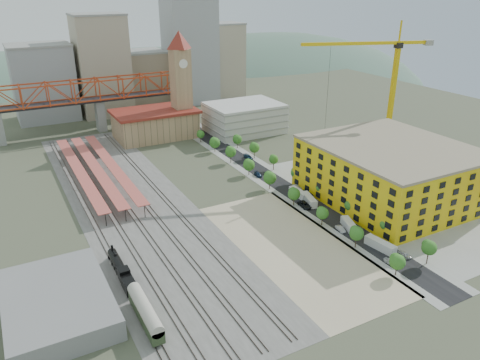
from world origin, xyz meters
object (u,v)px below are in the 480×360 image
locomotive (121,270)px  tower_crane (386,78)px  coach (145,313)px  site_trailer_b (349,226)px  construction_building (390,172)px  clock_tower (181,74)px  site_trailer_c (309,200)px  site_trailer_d (299,193)px  site_trailer_a (380,245)px  car_0 (391,262)px

locomotive → tower_crane: bearing=15.7°
coach → site_trailer_b: (66.00, 11.77, -1.64)m
construction_building → coach: (-92.00, -22.79, -6.58)m
construction_building → locomotive: 92.35m
clock_tower → site_trailer_c: size_ratio=5.74×
site_trailer_b → site_trailer_d: size_ratio=1.01×
tower_crane → site_trailer_a: bearing=-132.5°
car_0 → site_trailer_b: bearing=75.5°
locomotive → car_0: size_ratio=4.87×
clock_tower → site_trailer_b: clock_tower is taller
coach → tower_crane: (114.77, 52.18, 30.92)m
site_trailer_a → car_0: (-3.00, -7.11, -0.55)m
locomotive → construction_building: bearing=1.8°
coach → site_trailer_c: coach is taller
site_trailer_a → site_trailer_d: site_trailer_a is taller
site_trailer_d → site_trailer_c: bearing=-90.2°
site_trailer_a → locomotive: bearing=154.2°
construction_building → locomotive: bearing=-178.2°
site_trailer_a → car_0: 7.74m
site_trailer_b → car_0: size_ratio=2.08×
site_trailer_c → site_trailer_a: bearing=-75.8°
tower_crane → site_trailer_b: tower_crane is taller
construction_building → site_trailer_a: (-26.00, -23.80, -8.15)m
site_trailer_a → site_trailer_d: 38.93m
clock_tower → locomotive: 121.08m
site_trailer_b → site_trailer_c: site_trailer_c is taller
construction_building → site_trailer_c: (-26.00, 9.13, -8.17)m
site_trailer_c → coach: bearing=-139.9°
site_trailer_d → car_0: 46.14m
construction_building → site_trailer_b: (-26.00, -11.03, -8.22)m
car_0 → tower_crane: bearing=43.4°
clock_tower → car_0: (5.00, -130.90, -27.99)m
clock_tower → site_trailer_d: 89.57m
clock_tower → construction_building: size_ratio=1.03×
construction_building → locomotive: construction_building is taller
site_trailer_a → site_trailer_c: bearing=81.9°
tower_crane → site_trailer_c: size_ratio=6.03×
site_trailer_a → car_0: site_trailer_a is taller
construction_building → car_0: (-29.00, -30.91, -8.70)m
site_trailer_b → car_0: site_trailer_b is taller
construction_building → car_0: bearing=-133.2°
locomotive → site_trailer_d: 68.41m
construction_building → locomotive: (-92.00, -2.85, -7.52)m
tower_crane → car_0: bearing=-130.7°
clock_tower → site_trailer_b: (8.00, -111.02, -27.51)m
locomotive → site_trailer_a: 69.25m
clock_tower → locomotive: bearing=-119.4°
tower_crane → site_trailer_c: (-48.77, -20.25, -32.50)m
clock_tower → site_trailer_a: 127.05m
site_trailer_d → car_0: bearing=-93.9°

